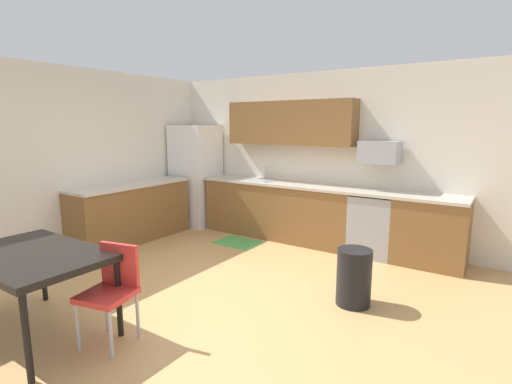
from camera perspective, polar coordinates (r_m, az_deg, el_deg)
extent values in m
plane|color=tan|center=(4.57, -7.21, -14.30)|extent=(12.00, 12.00, 0.00)
cube|color=silver|center=(6.42, 8.24, 5.19)|extent=(5.80, 0.10, 2.70)
cube|color=silver|center=(6.27, -26.18, 4.17)|extent=(0.10, 5.80, 2.70)
cube|color=brown|center=(6.45, 3.21, -2.79)|extent=(2.63, 0.60, 0.90)
cube|color=brown|center=(5.67, 24.45, -5.48)|extent=(0.92, 0.60, 0.90)
cube|color=brown|center=(6.56, -17.99, -3.06)|extent=(0.60, 2.00, 0.90)
cube|color=beige|center=(6.16, 6.74, 1.00)|extent=(4.80, 0.64, 0.04)
cube|color=beige|center=(6.47, -18.21, 1.00)|extent=(0.64, 2.00, 0.04)
cube|color=brown|center=(6.34, 5.01, 10.17)|extent=(2.20, 0.34, 0.70)
cube|color=white|center=(7.34, -8.90, 2.48)|extent=(0.76, 0.70, 1.86)
cube|color=#999BA0|center=(5.83, 17.06, -4.71)|extent=(0.60, 0.60, 0.88)
cube|color=black|center=(5.73, 17.29, -0.30)|extent=(0.60, 0.60, 0.03)
cube|color=#9EA0A5|center=(5.76, 17.88, 5.63)|extent=(0.54, 0.36, 0.32)
cube|color=#A5A8AD|center=(6.56, 0.59, 1.26)|extent=(0.48, 0.40, 0.14)
cylinder|color=#B2B5BA|center=(6.69, 1.44, 2.81)|extent=(0.02, 0.02, 0.24)
cube|color=black|center=(3.93, -30.32, -8.15)|extent=(1.40, 0.90, 0.06)
cylinder|color=black|center=(3.38, -30.90, -18.17)|extent=(0.05, 0.05, 0.71)
cylinder|color=black|center=(4.76, -29.10, -9.92)|extent=(0.05, 0.05, 0.71)
cylinder|color=black|center=(3.73, -19.71, -14.64)|extent=(0.05, 0.05, 0.71)
cube|color=red|center=(3.59, -21.28, -14.08)|extent=(0.48, 0.48, 0.05)
cube|color=red|center=(3.64, -19.58, -10.23)|extent=(0.38, 0.13, 0.40)
cylinder|color=#B2B2B7|center=(3.69, -24.95, -17.74)|extent=(0.03, 0.03, 0.42)
cylinder|color=#B2B2B7|center=(3.48, -20.75, -19.23)|extent=(0.03, 0.03, 0.42)
cylinder|color=#B2B2B7|center=(3.90, -21.29, -15.89)|extent=(0.03, 0.03, 0.42)
cylinder|color=#B2B2B7|center=(3.70, -17.16, -17.10)|extent=(0.03, 0.03, 0.42)
cube|color=#2D72B7|center=(4.65, -33.75, -9.55)|extent=(0.49, 0.49, 0.05)
cylinder|color=#B2B2B7|center=(4.59, -31.03, -12.69)|extent=(0.03, 0.03, 0.42)
cylinder|color=#B2B2B7|center=(4.91, -31.75, -11.34)|extent=(0.03, 0.03, 0.42)
cylinder|color=black|center=(4.24, 14.33, -12.14)|extent=(0.36, 0.36, 0.60)
cube|color=#4CA54C|center=(6.23, -2.68, -7.48)|extent=(0.70, 0.50, 0.01)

